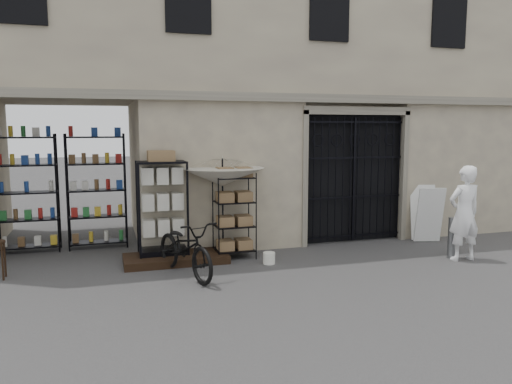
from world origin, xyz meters
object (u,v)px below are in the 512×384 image
object	(u,v)px
market_umbrella	(222,172)
wire_rack	(234,216)
bicycle	(186,276)
steel_bollard	(452,238)
shopkeeper	(462,260)
white_bucket	(269,258)
easel_sign	(426,214)
display_cabinet	(162,212)

from	to	relation	value
market_umbrella	wire_rack	bearing A→B (deg)	-39.85
wire_rack	market_umbrella	size ratio (longest dim) A/B	0.72
wire_rack	bicycle	distance (m)	1.74
steel_bollard	shopkeeper	xyz separation A→B (m)	(0.11, -0.19, -0.42)
white_bucket	shopkeeper	size ratio (longest dim) A/B	0.12
wire_rack	bicycle	world-z (taller)	wire_rack
wire_rack	white_bucket	xyz separation A→B (m)	(0.52, -0.67, -0.74)
wire_rack	steel_bollard	distance (m)	4.41
easel_sign	market_umbrella	bearing A→B (deg)	-166.29
wire_rack	white_bucket	size ratio (longest dim) A/B	7.44
white_bucket	wire_rack	bearing A→B (deg)	128.02
wire_rack	market_umbrella	distance (m)	0.92
display_cabinet	market_umbrella	distance (m)	1.44
bicycle	shopkeeper	world-z (taller)	bicycle
market_umbrella	easel_sign	distance (m)	4.92
wire_rack	steel_bollard	world-z (taller)	wire_rack
white_bucket	bicycle	size ratio (longest dim) A/B	0.12
bicycle	easel_sign	world-z (taller)	easel_sign
wire_rack	market_umbrella	bearing A→B (deg)	148.98
market_umbrella	bicycle	world-z (taller)	market_umbrella
display_cabinet	easel_sign	distance (m)	6.03
display_cabinet	bicycle	xyz separation A→B (m)	(0.26, -1.14, -0.97)
display_cabinet	shopkeeper	bearing A→B (deg)	-2.41
white_bucket	bicycle	distance (m)	1.71
display_cabinet	easel_sign	world-z (taller)	display_cabinet
display_cabinet	wire_rack	distance (m)	1.43
market_umbrella	steel_bollard	distance (m)	4.82
white_bucket	shopkeeper	xyz separation A→B (m)	(3.78, -0.86, -0.11)
display_cabinet	bicycle	size ratio (longest dim) A/B	1.02
display_cabinet	wire_rack	world-z (taller)	display_cabinet
wire_rack	white_bucket	world-z (taller)	wire_rack
bicycle	wire_rack	bearing A→B (deg)	22.40
display_cabinet	easel_sign	size ratio (longest dim) A/B	1.56
bicycle	shopkeeper	distance (m)	5.48
steel_bollard	shopkeeper	distance (m)	0.47
display_cabinet	market_umbrella	size ratio (longest dim) A/B	0.82
steel_bollard	white_bucket	bearing A→B (deg)	169.68
display_cabinet	wire_rack	size ratio (longest dim) A/B	1.14
white_bucket	bicycle	xyz separation A→B (m)	(-1.67, -0.32, -0.11)
shopkeeper	steel_bollard	bearing A→B (deg)	-60.23
easel_sign	shopkeeper	bearing A→B (deg)	-86.25
white_bucket	steel_bollard	world-z (taller)	steel_bollard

